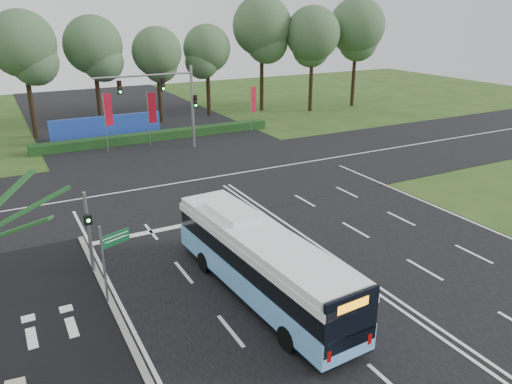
% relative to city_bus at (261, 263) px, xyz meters
% --- Properties ---
extents(ground, '(120.00, 120.00, 0.00)m').
position_rel_city_bus_xyz_m(ground, '(4.43, 3.37, -1.59)').
color(ground, '#274517').
rests_on(ground, ground).
extents(road_main, '(20.00, 120.00, 0.04)m').
position_rel_city_bus_xyz_m(road_main, '(4.43, 3.37, -1.57)').
color(road_main, black).
rests_on(road_main, ground).
extents(road_cross, '(120.00, 14.00, 0.05)m').
position_rel_city_bus_xyz_m(road_cross, '(4.43, 15.37, -1.57)').
color(road_cross, black).
rests_on(road_cross, ground).
extents(bike_path, '(5.00, 18.00, 0.06)m').
position_rel_city_bus_xyz_m(bike_path, '(-8.07, 0.37, -1.56)').
color(bike_path, black).
rests_on(bike_path, ground).
extents(kerb_strip, '(0.25, 18.00, 0.12)m').
position_rel_city_bus_xyz_m(kerb_strip, '(-5.67, 0.37, -1.53)').
color(kerb_strip, gray).
rests_on(kerb_strip, ground).
extents(city_bus, '(2.95, 11.12, 3.16)m').
position_rel_city_bus_xyz_m(city_bus, '(0.00, 0.00, 0.00)').
color(city_bus, '#69AEF3').
rests_on(city_bus, ground).
extents(pedestrian_signal, '(0.33, 0.44, 3.92)m').
position_rel_city_bus_xyz_m(pedestrian_signal, '(-5.77, 5.34, 0.55)').
color(pedestrian_signal, gray).
rests_on(pedestrian_signal, ground).
extents(street_sign, '(1.27, 0.54, 3.45)m').
position_rel_city_bus_xyz_m(street_sign, '(-5.47, 2.58, 0.62)').
color(street_sign, gray).
rests_on(street_sign, ground).
extents(banner_flag_left, '(0.72, 0.23, 5.00)m').
position_rel_city_bus_xyz_m(banner_flag_left, '(-0.28, 25.93, 1.65)').
color(banner_flag_left, gray).
rests_on(banner_flag_left, ground).
extents(banner_flag_mid, '(0.70, 0.21, 4.80)m').
position_rel_city_bus_xyz_m(banner_flag_mid, '(3.39, 25.80, 1.53)').
color(banner_flag_mid, gray).
rests_on(banner_flag_mid, ground).
extents(banner_flag_right, '(0.65, 0.26, 4.55)m').
position_rel_city_bus_xyz_m(banner_flag_right, '(13.49, 26.25, 1.38)').
color(banner_flag_right, gray).
rests_on(banner_flag_right, ground).
extents(traffic_light_gantry, '(8.41, 0.28, 7.00)m').
position_rel_city_bus_xyz_m(traffic_light_gantry, '(4.64, 23.87, 3.07)').
color(traffic_light_gantry, gray).
rests_on(traffic_light_gantry, ground).
extents(hedge, '(22.00, 1.20, 0.80)m').
position_rel_city_bus_xyz_m(hedge, '(4.43, 27.87, -1.19)').
color(hedge, '#153513').
rests_on(hedge, ground).
extents(blue_hoarding, '(10.00, 0.30, 2.20)m').
position_rel_city_bus_xyz_m(blue_hoarding, '(0.43, 30.37, -0.49)').
color(blue_hoarding, '#1F3EA8').
rests_on(blue_hoarding, ground).
extents(eucalyptus_row, '(53.96, 9.44, 12.96)m').
position_rel_city_bus_xyz_m(eucalyptus_row, '(8.34, 34.81, 7.10)').
color(eucalyptus_row, black).
rests_on(eucalyptus_row, ground).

